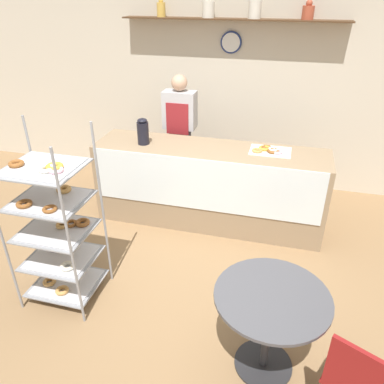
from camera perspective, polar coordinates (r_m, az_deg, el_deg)
name	(u,v)px	position (r m, az deg, el deg)	size (l,w,h in m)	color
ground_plane	(181,285)	(3.85, -1.71, -14.05)	(14.00, 14.00, 0.00)	olive
back_wall	(231,88)	(5.44, 5.90, 15.43)	(10.00, 0.30, 2.70)	beige
display_counter	(209,186)	(4.55, 2.60, 0.96)	(2.72, 0.68, 0.98)	#937A5B
pastry_rack	(56,228)	(3.50, -20.00, -5.14)	(0.66, 0.58, 1.66)	gray
person_worker	(180,133)	(5.01, -1.83, 8.95)	(0.42, 0.23, 1.67)	#282833
cafe_table	(270,313)	(2.88, 11.81, -17.67)	(0.82, 0.82, 0.74)	#262628
cafe_chair	(358,380)	(2.73, 23.99, -24.68)	(0.51, 0.51, 0.87)	black
coffee_carafe	(143,132)	(4.45, -7.49, 9.12)	(0.14, 0.14, 0.31)	black
donut_tray_counter	(270,150)	(4.31, 11.75, 6.25)	(0.46, 0.31, 0.05)	white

